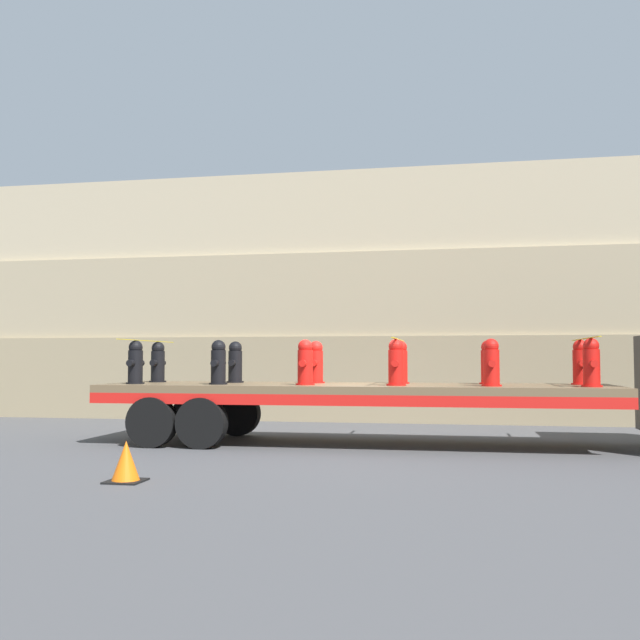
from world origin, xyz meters
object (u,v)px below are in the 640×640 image
object	(u,v)px
flatbed_trailer	(319,395)
fire_hydrant_red_near_2	(305,363)
fire_hydrant_black_near_1	(218,363)
fire_hydrant_black_far_0	(158,363)
fire_hydrant_red_near_3	(396,363)
fire_hydrant_red_near_5	(591,363)
fire_hydrant_red_far_2	(316,363)
fire_hydrant_red_far_3	(400,363)
fire_hydrant_red_far_5	(580,363)
fire_hydrant_red_near_4	(491,363)
fire_hydrant_black_far_1	(235,363)
fire_hydrant_black_near_0	(135,363)
fire_hydrant_red_far_4	(488,363)
traffic_cone	(126,462)

from	to	relation	value
flatbed_trailer	fire_hydrant_red_near_2	world-z (taller)	fire_hydrant_red_near_2
flatbed_trailer	fire_hydrant_black_near_1	bearing A→B (deg)	-163.88
fire_hydrant_black_far_0	flatbed_trailer	bearing A→B (deg)	-8.61
fire_hydrant_black_near_1	fire_hydrant_red_near_3	size ratio (longest dim) A/B	1.00
fire_hydrant_red_near_2	fire_hydrant_red_near_3	distance (m)	1.73
fire_hydrant_red_near_5	fire_hydrant_black_far_0	bearing A→B (deg)	172.75
fire_hydrant_red_near_2	fire_hydrant_red_near_3	size ratio (longest dim) A/B	1.00
fire_hydrant_red_near_2	fire_hydrant_black_near_1	bearing A→B (deg)	180.00
fire_hydrant_red_far_2	fire_hydrant_red_far_3	distance (m)	1.73
fire_hydrant_black_far_0	fire_hydrant_red_far_5	bearing A→B (deg)	0.00
fire_hydrant_red_far_3	fire_hydrant_black_near_1	bearing A→B (deg)	-162.36
fire_hydrant_red_near_2	fire_hydrant_red_near_4	distance (m)	3.46
fire_hydrant_black_far_0	fire_hydrant_black_far_1	xyz separation A→B (m)	(1.73, 0.00, 0.00)
flatbed_trailer	fire_hydrant_black_near_1	distance (m)	2.08
flatbed_trailer	fire_hydrant_black_far_0	distance (m)	3.73
fire_hydrant_black_near_1	fire_hydrant_red_far_5	distance (m)	7.01
fire_hydrant_black_near_0	fire_hydrant_red_far_2	bearing A→B (deg)	17.64
fire_hydrant_black_near_0	fire_hydrant_red_near_5	xyz separation A→B (m)	(8.66, 0.00, 0.00)
fire_hydrant_red_near_4	fire_hydrant_red_far_4	distance (m)	1.10
fire_hydrant_black_near_0	fire_hydrant_red_near_3	bearing A→B (deg)	0.00
fire_hydrant_red_far_3	fire_hydrant_black_near_0	bearing A→B (deg)	-168.03
fire_hydrant_black_near_0	traffic_cone	bearing A→B (deg)	-66.28
fire_hydrant_black_near_0	fire_hydrant_black_far_0	xyz separation A→B (m)	(0.00, 1.10, 0.00)
fire_hydrant_red_far_2	fire_hydrant_red_near_5	bearing A→B (deg)	-11.97
fire_hydrant_black_far_1	traffic_cone	xyz separation A→B (m)	(0.13, -5.33, -1.32)
fire_hydrant_red_far_3	fire_hydrant_red_near_2	bearing A→B (deg)	-147.55
fire_hydrant_red_near_4	traffic_cone	size ratio (longest dim) A/B	1.56
fire_hydrant_red_near_4	fire_hydrant_red_far_3	bearing A→B (deg)	147.55
fire_hydrant_black_far_0	fire_hydrant_red_far_5	size ratio (longest dim) A/B	1.00
flatbed_trailer	fire_hydrant_black_near_1	size ratio (longest dim) A/B	11.36
fire_hydrant_black_near_1	fire_hydrant_black_far_1	size ratio (longest dim) A/B	1.00
fire_hydrant_black_far_1	fire_hydrant_black_near_0	bearing A→B (deg)	-147.55
fire_hydrant_red_far_2	fire_hydrant_red_far_3	bearing A→B (deg)	0.00
fire_hydrant_black_near_1	fire_hydrant_red_near_4	xyz separation A→B (m)	(5.19, 0.00, 0.00)
fire_hydrant_red_near_2	fire_hydrant_red_far_4	world-z (taller)	same
flatbed_trailer	fire_hydrant_red_near_4	world-z (taller)	fire_hydrant_red_near_4
fire_hydrant_black_near_0	fire_hydrant_red_far_5	xyz separation A→B (m)	(8.66, 1.10, 0.00)
fire_hydrant_red_far_3	fire_hydrant_red_far_4	world-z (taller)	same
flatbed_trailer	traffic_cone	world-z (taller)	flatbed_trailer
fire_hydrant_black_far_0	fire_hydrant_black_near_1	distance (m)	2.05
fire_hydrant_black_near_0	fire_hydrant_red_near_2	world-z (taller)	same
flatbed_trailer	fire_hydrant_black_near_0	xyz separation A→B (m)	(-3.64, -0.55, 0.64)
fire_hydrant_red_far_4	fire_hydrant_black_near_1	bearing A→B (deg)	-168.03
fire_hydrant_black_far_1	fire_hydrant_red_near_3	world-z (taller)	same
fire_hydrant_red_far_2	fire_hydrant_red_far_5	size ratio (longest dim) A/B	1.00
fire_hydrant_red_near_2	fire_hydrant_red_far_4	xyz separation A→B (m)	(3.46, 1.10, 0.00)
fire_hydrant_red_near_5	fire_hydrant_red_far_3	bearing A→B (deg)	162.36
fire_hydrant_black_near_1	fire_hydrant_red_far_2	bearing A→B (deg)	32.45
fire_hydrant_black_far_0	fire_hydrant_red_near_3	distance (m)	5.31
fire_hydrant_red_far_2	fire_hydrant_black_near_0	bearing A→B (deg)	-162.36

